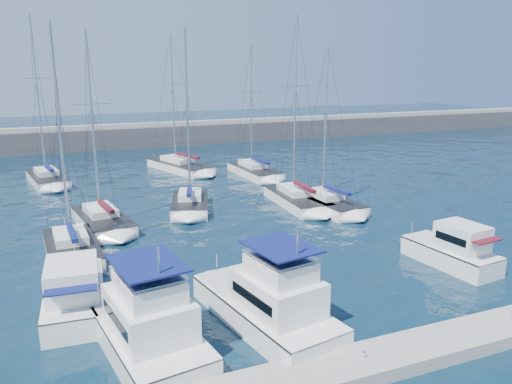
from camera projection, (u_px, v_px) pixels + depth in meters
name	position (u px, v px, depth m)	size (l,w,h in m)	color
ground	(258.00, 270.00, 29.79)	(220.00, 220.00, 0.00)	black
breakwater	(128.00, 139.00, 76.19)	(160.00, 6.00, 4.45)	#424244
dock	(363.00, 364.00, 19.85)	(40.00, 2.20, 0.60)	gray
dock_cleat_centre	(364.00, 355.00, 19.75)	(0.16, 0.16, 0.25)	silver
dock_cleat_near_stbd	(512.00, 317.00, 22.70)	(0.16, 0.16, 0.25)	silver
motor_yacht_port_outer	(74.00, 294.00, 24.53)	(3.28, 7.24, 3.20)	white
motor_yacht_port_inner	(145.00, 325.00, 21.22)	(4.68, 9.37, 4.69)	white
motor_yacht_stbd_inner	(269.00, 304.00, 23.05)	(4.77, 9.09, 4.69)	white
motor_yacht_stbd_outer	(454.00, 252.00, 30.17)	(3.07, 6.07, 3.20)	white
sailboat_mid_a	(72.00, 248.00, 31.86)	(3.49, 7.52, 14.77)	white
sailboat_mid_b	(103.00, 221.00, 37.65)	(4.21, 8.06, 14.70)	white
sailboat_mid_c	(190.00, 204.00, 42.24)	(4.82, 7.45, 15.24)	white
sailboat_mid_d	(297.00, 199.00, 43.79)	(3.53, 8.64, 16.47)	white
sailboat_mid_e	(327.00, 203.00, 42.41)	(3.71, 7.67, 13.87)	white
sailboat_back_a	(48.00, 179.00, 51.63)	(4.41, 8.50, 17.21)	white
sailboat_back_b	(180.00, 166.00, 58.38)	(6.20, 10.43, 15.80)	white
sailboat_back_c	(254.00, 171.00, 55.59)	(3.50, 8.92, 14.58)	white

